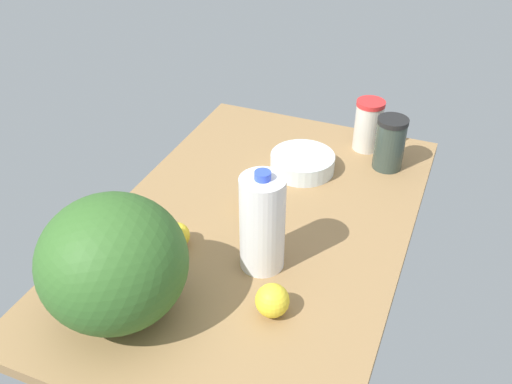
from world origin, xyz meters
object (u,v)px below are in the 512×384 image
Objects in this scene: mixing_bowl at (302,163)px; lemon_near_front at (177,235)px; tumbler_cup at (368,125)px; shaker_bottle at (390,143)px; lemon_beside_bowl at (272,300)px; milk_jug at (262,223)px; lemon_loose at (255,197)px; watermelon at (113,262)px.

lemon_near_front is at bearing -21.60° from mixing_bowl.
shaker_bottle is at bearing 44.40° from tumbler_cup.
lemon_beside_bowl is (56.07, 11.92, 1.11)cm from mixing_bowl.
lemon_beside_bowl is 1.16× the size of lemon_near_front.
milk_jug is at bearing -150.45° from lemon_beside_bowl.
milk_jug is 4.18× the size of lemon_loose.
milk_jug is 0.84× the size of watermelon.
watermelon is at bearing -14.97° from mixing_bowl.
lemon_beside_bowl is at bearing -1.84° from tumbler_cup.
watermelon is at bearing -14.86° from lemon_loose.
milk_jug is (62.19, -10.22, 4.05)cm from tumbler_cup.
lemon_loose is (-20.36, -10.10, -9.03)cm from milk_jug.
mixing_bowl is 3.04× the size of lemon_loose.
tumbler_cup is 11.90cm from shaker_bottle.
tumbler_cup is 93.60cm from watermelon.
mixing_bowl is 2.95× the size of lemon_near_front.
watermelon reaches higher than lemon_loose.
watermelon is (79.09, -40.79, 5.92)cm from shaker_bottle.
tumbler_cup is 2.52× the size of lemon_near_front.
milk_jug reaches higher than tumbler_cup.
tumbler_cup is 76.09cm from lemon_beside_bowl.
lemon_beside_bowl is at bearing 12.00° from mixing_bowl.
lemon_near_front is (63.94, -31.81, -4.89)cm from tumbler_cup.
lemon_beside_bowl is (-11.67, 30.03, -10.23)cm from watermelon.
shaker_bottle is 25.93cm from mixing_bowl.
tumbler_cup is at bearing -135.60° from shaker_bottle.
milk_jug is 4.05× the size of lemon_near_front.
mixing_bowl is (19.85, -14.35, -5.49)cm from tumbler_cup.
lemon_loose is at bearing -40.68° from shaker_bottle.
milk_jug reaches higher than lemon_loose.
lemon_beside_bowl is at bearing 27.68° from lemon_loose.
lemon_loose is (41.83, -20.32, -4.98)cm from tumbler_cup.
lemon_near_front is (44.10, -17.46, 0.61)cm from mixing_bowl.
watermelon is 25.98cm from lemon_near_front.
watermelon is 48.57cm from lemon_loose.
watermelon is 4.94× the size of lemon_loose.
lemon_beside_bowl is (13.73, 7.78, -8.43)cm from milk_jug.
tumbler_cup reaches higher than shaker_bottle.
tumbler_cup reaches higher than lemon_beside_bowl.
milk_jug is at bearing 94.64° from lemon_near_front.
milk_jug reaches higher than lemon_near_front.
watermelon reaches higher than shaker_bottle.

